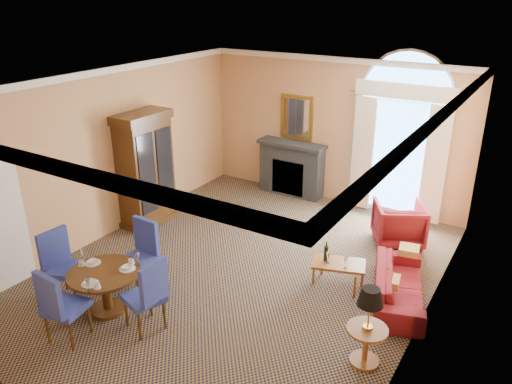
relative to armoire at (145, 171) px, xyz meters
The scene contains 12 objects.
ground 3.02m from the armoire, 13.98° to the right, with size 7.50×7.50×0.00m, color #121839.
room_envelope 3.04m from the armoire, ahead, with size 6.04×7.52×3.45m.
armoire is the anchor object (origin of this frame).
dining_table 3.18m from the armoire, 58.60° to the right, with size 1.07×1.07×0.87m.
dining_chair_north 2.45m from the armoire, 48.88° to the right, with size 0.57×0.57×1.12m.
dining_chair_south 3.90m from the armoire, 64.52° to the right, with size 0.59×0.59×1.12m.
dining_chair_east 3.69m from the armoire, 46.74° to the right, with size 0.63×0.63×1.12m.
dining_chair_west 2.87m from the armoire, 74.45° to the right, with size 0.64×0.64×1.12m.
sofa 5.34m from the armoire, ahead, with size 1.85×0.72×0.54m, color maroon.
armchair 5.06m from the armoire, 20.37° to the left, with size 0.87×0.90×0.82m, color maroon.
coffee_table 4.36m from the armoire, ahead, with size 0.95×0.71×0.76m.
side_table 5.60m from the armoire, 17.83° to the right, with size 0.53×0.53×1.10m.
Camera 1 is at (4.10, -6.18, 4.54)m, focal length 35.00 mm.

